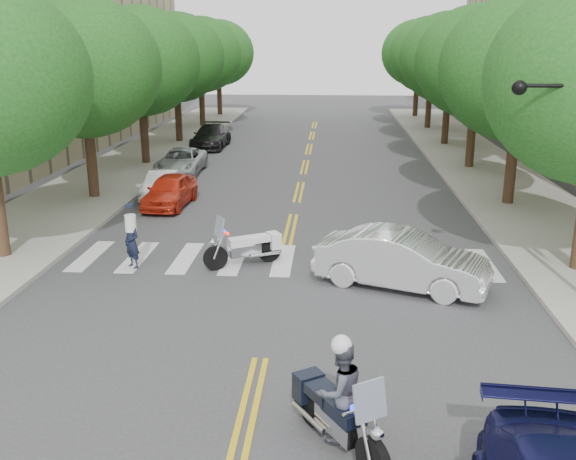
# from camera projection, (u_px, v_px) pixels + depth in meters

# --- Properties ---
(ground) EXTENTS (140.00, 140.00, 0.00)m
(ground) POSITION_uv_depth(u_px,v_px,m) (260.00, 359.00, 13.91)
(ground) COLOR #38383A
(ground) RESTS_ON ground
(sidewalk_left) EXTENTS (5.00, 60.00, 0.15)m
(sidewalk_left) POSITION_uv_depth(u_px,v_px,m) (134.00, 163.00, 35.56)
(sidewalk_left) COLOR #9E9991
(sidewalk_left) RESTS_ON ground
(sidewalk_right) EXTENTS (5.00, 60.00, 0.15)m
(sidewalk_right) POSITION_uv_depth(u_px,v_px,m) (482.00, 168.00, 34.31)
(sidewalk_right) COLOR #9E9991
(sidewalk_right) RESTS_ON ground
(tree_l_1) EXTENTS (6.40, 6.40, 8.45)m
(tree_l_1) POSITION_uv_depth(u_px,v_px,m) (83.00, 68.00, 26.31)
(tree_l_1) COLOR #382316
(tree_l_1) RESTS_ON ground
(tree_l_2) EXTENTS (6.40, 6.40, 8.45)m
(tree_l_2) POSITION_uv_depth(u_px,v_px,m) (140.00, 61.00, 33.96)
(tree_l_2) COLOR #382316
(tree_l_2) RESTS_ON ground
(tree_l_3) EXTENTS (6.40, 6.40, 8.45)m
(tree_l_3) POSITION_uv_depth(u_px,v_px,m) (176.00, 58.00, 41.61)
(tree_l_3) COLOR #382316
(tree_l_3) RESTS_ON ground
(tree_l_4) EXTENTS (6.40, 6.40, 8.45)m
(tree_l_4) POSITION_uv_depth(u_px,v_px,m) (200.00, 55.00, 49.26)
(tree_l_4) COLOR #382316
(tree_l_4) RESTS_ON ground
(tree_l_5) EXTENTS (6.40, 6.40, 8.45)m
(tree_l_5) POSITION_uv_depth(u_px,v_px,m) (218.00, 53.00, 56.91)
(tree_l_5) COLOR #382316
(tree_l_5) RESTS_ON ground
(tree_r_1) EXTENTS (6.40, 6.40, 8.45)m
(tree_r_1) POSITION_uv_depth(u_px,v_px,m) (521.00, 69.00, 25.14)
(tree_r_1) COLOR #382316
(tree_r_1) RESTS_ON ground
(tree_r_2) EXTENTS (6.40, 6.40, 8.45)m
(tree_r_2) POSITION_uv_depth(u_px,v_px,m) (477.00, 62.00, 32.80)
(tree_r_2) COLOR #382316
(tree_r_2) RESTS_ON ground
(tree_r_3) EXTENTS (6.40, 6.40, 8.45)m
(tree_r_3) POSITION_uv_depth(u_px,v_px,m) (450.00, 58.00, 40.45)
(tree_r_3) COLOR #382316
(tree_r_3) RESTS_ON ground
(tree_r_4) EXTENTS (6.40, 6.40, 8.45)m
(tree_r_4) POSITION_uv_depth(u_px,v_px,m) (432.00, 55.00, 48.10)
(tree_r_4) COLOR #382316
(tree_r_4) RESTS_ON ground
(tree_r_5) EXTENTS (6.40, 6.40, 8.45)m
(tree_r_5) POSITION_uv_depth(u_px,v_px,m) (418.00, 53.00, 55.75)
(tree_r_5) COLOR #382316
(tree_r_5) RESTS_ON ground
(motorcycle_police) EXTENTS (1.65, 2.31, 2.10)m
(motorcycle_police) POSITION_uv_depth(u_px,v_px,m) (338.00, 398.00, 10.64)
(motorcycle_police) COLOR black
(motorcycle_police) RESTS_ON ground
(motorcycle_parked) EXTENTS (2.30, 1.51, 1.62)m
(motorcycle_parked) POSITION_uv_depth(u_px,v_px,m) (250.00, 247.00, 19.62)
(motorcycle_parked) COLOR black
(motorcycle_parked) RESTS_ON ground
(officer_standing) EXTENTS (0.69, 0.66, 1.60)m
(officer_standing) POSITION_uv_depth(u_px,v_px,m) (132.00, 243.00, 19.27)
(officer_standing) COLOR black
(officer_standing) RESTS_ON ground
(convertible) EXTENTS (5.07, 3.28, 1.58)m
(convertible) POSITION_uv_depth(u_px,v_px,m) (401.00, 260.00, 17.77)
(convertible) COLOR white
(convertible) RESTS_ON ground
(parked_car_a) EXTENTS (1.81, 4.01, 1.34)m
(parked_car_a) POSITION_uv_depth(u_px,v_px,m) (170.00, 191.00, 26.50)
(parked_car_a) COLOR red
(parked_car_a) RESTS_ON ground
(parked_car_b) EXTENTS (1.27, 3.55, 1.16)m
(parked_car_b) POSITION_uv_depth(u_px,v_px,m) (163.00, 185.00, 28.01)
(parked_car_b) COLOR silver
(parked_car_b) RESTS_ON ground
(parked_car_c) EXTENTS (2.20, 4.63, 1.28)m
(parked_car_c) POSITION_uv_depth(u_px,v_px,m) (181.00, 161.00, 33.04)
(parked_car_c) COLOR #A0A4A8
(parked_car_c) RESTS_ON ground
(parked_car_d) EXTENTS (2.07, 4.99, 1.44)m
(parked_car_d) POSITION_uv_depth(u_px,v_px,m) (211.00, 136.00, 41.07)
(parked_car_d) COLOR black
(parked_car_d) RESTS_ON ground
(parked_car_e) EXTENTS (1.70, 3.78, 1.26)m
(parked_car_e) POSITION_uv_depth(u_px,v_px,m) (215.00, 135.00, 42.37)
(parked_car_e) COLOR gray
(parked_car_e) RESTS_ON ground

